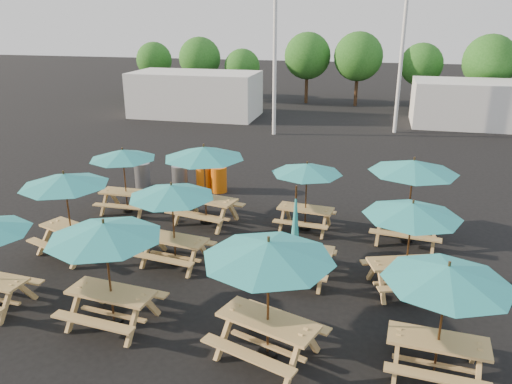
% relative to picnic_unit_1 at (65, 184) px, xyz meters
% --- Properties ---
extents(ground, '(120.00, 120.00, 0.00)m').
position_rel_picnic_unit_1_xyz_m(ground, '(4.45, 1.62, -2.05)').
color(ground, black).
rests_on(ground, ground).
extents(picnic_unit_1, '(2.99, 2.99, 2.34)m').
position_rel_picnic_unit_1_xyz_m(picnic_unit_1, '(0.00, 0.00, 0.00)').
color(picnic_unit_1, tan).
rests_on(picnic_unit_1, ground).
extents(picnic_unit_2, '(2.17, 2.17, 2.17)m').
position_rel_picnic_unit_1_xyz_m(picnic_unit_2, '(-0.01, 3.20, -0.15)').
color(picnic_unit_2, tan).
rests_on(picnic_unit_2, ground).
extents(picnic_unit_3, '(2.58, 2.58, 2.36)m').
position_rel_picnic_unit_1_xyz_m(picnic_unit_3, '(2.73, -2.76, 0.02)').
color(picnic_unit_3, tan).
rests_on(picnic_unit_3, ground).
extents(picnic_unit_4, '(2.51, 2.51, 2.23)m').
position_rel_picnic_unit_1_xyz_m(picnic_unit_4, '(2.98, 0.10, -0.10)').
color(picnic_unit_4, tan).
rests_on(picnic_unit_4, ground).
extents(picnic_unit_5, '(2.96, 2.96, 2.51)m').
position_rel_picnic_unit_1_xyz_m(picnic_unit_5, '(2.87, 2.93, 0.15)').
color(picnic_unit_5, tan).
rests_on(picnic_unit_5, ground).
extents(picnic_unit_6, '(3.14, 3.14, 2.47)m').
position_rel_picnic_unit_1_xyz_m(picnic_unit_6, '(6.17, -3.05, 0.12)').
color(picnic_unit_6, tan).
rests_on(picnic_unit_6, ground).
extents(picnic_unit_7, '(2.01, 1.78, 2.44)m').
position_rel_picnic_unit_1_xyz_m(picnic_unit_7, '(6.15, 0.13, -1.04)').
color(picnic_unit_7, tan).
rests_on(picnic_unit_7, ground).
extents(picnic_unit_8, '(2.34, 2.34, 2.13)m').
position_rel_picnic_unit_1_xyz_m(picnic_unit_8, '(6.00, 3.14, -0.18)').
color(picnic_unit_8, tan).
rests_on(picnic_unit_8, ground).
extents(picnic_unit_9, '(2.42, 2.42, 2.26)m').
position_rel_picnic_unit_1_xyz_m(picnic_unit_9, '(9.26, -2.83, -0.07)').
color(picnic_unit_9, tan).
rests_on(picnic_unit_9, ground).
extents(picnic_unit_10, '(2.86, 2.86, 2.26)m').
position_rel_picnic_unit_1_xyz_m(picnic_unit_10, '(8.83, 0.13, -0.07)').
color(picnic_unit_10, tan).
rests_on(picnic_unit_10, ground).
extents(picnic_unit_11, '(2.76, 2.76, 2.49)m').
position_rel_picnic_unit_1_xyz_m(picnic_unit_11, '(8.99, 2.98, 0.13)').
color(picnic_unit_11, tan).
rests_on(picnic_unit_11, ground).
extents(waste_bin_0, '(0.59, 0.59, 0.95)m').
position_rel_picnic_unit_1_xyz_m(waste_bin_0, '(-0.62, 5.66, -1.57)').
color(waste_bin_0, gray).
rests_on(waste_bin_0, ground).
extents(waste_bin_1, '(0.59, 0.59, 0.95)m').
position_rel_picnic_unit_1_xyz_m(waste_bin_1, '(0.90, 5.67, -1.57)').
color(waste_bin_1, gray).
rests_on(waste_bin_1, ground).
extents(waste_bin_2, '(0.59, 0.59, 0.95)m').
position_rel_picnic_unit_1_xyz_m(waste_bin_2, '(1.77, 5.91, -1.57)').
color(waste_bin_2, orange).
rests_on(waste_bin_2, ground).
extents(waste_bin_3, '(0.59, 0.59, 0.95)m').
position_rel_picnic_unit_1_xyz_m(waste_bin_3, '(2.37, 5.84, -1.57)').
color(waste_bin_3, orange).
rests_on(waste_bin_3, ground).
extents(mast_0, '(0.20, 0.20, 12.00)m').
position_rel_picnic_unit_1_xyz_m(mast_0, '(2.45, 15.62, 3.95)').
color(mast_0, silver).
rests_on(mast_0, ground).
extents(mast_1, '(0.20, 0.20, 12.00)m').
position_rel_picnic_unit_1_xyz_m(mast_1, '(8.95, 17.62, 3.95)').
color(mast_1, silver).
rests_on(mast_1, ground).
extents(event_tent_0, '(8.00, 4.00, 2.80)m').
position_rel_picnic_unit_1_xyz_m(event_tent_0, '(-3.55, 19.62, -0.65)').
color(event_tent_0, silver).
rests_on(event_tent_0, ground).
extents(event_tent_1, '(7.00, 4.00, 2.60)m').
position_rel_picnic_unit_1_xyz_m(event_tent_1, '(13.45, 20.62, -0.75)').
color(event_tent_1, silver).
rests_on(event_tent_1, ground).
extents(tree_0, '(2.80, 2.80, 4.24)m').
position_rel_picnic_unit_1_xyz_m(tree_0, '(-9.62, 26.87, 0.78)').
color(tree_0, '#382314').
rests_on(tree_0, ground).
extents(tree_1, '(3.11, 3.11, 4.72)m').
position_rel_picnic_unit_1_xyz_m(tree_1, '(-5.29, 25.52, 1.11)').
color(tree_1, '#382314').
rests_on(tree_1, ground).
extents(tree_2, '(2.59, 2.59, 3.93)m').
position_rel_picnic_unit_1_xyz_m(tree_2, '(-1.94, 25.27, 0.58)').
color(tree_2, '#382314').
rests_on(tree_2, ground).
extents(tree_3, '(3.36, 3.36, 5.09)m').
position_rel_picnic_unit_1_xyz_m(tree_3, '(2.70, 26.34, 1.36)').
color(tree_3, '#382314').
rests_on(tree_3, ground).
extents(tree_4, '(3.41, 3.41, 5.17)m').
position_rel_picnic_unit_1_xyz_m(tree_4, '(6.35, 25.88, 1.41)').
color(tree_4, '#382314').
rests_on(tree_4, ground).
extents(tree_5, '(2.94, 2.94, 4.45)m').
position_rel_picnic_unit_1_xyz_m(tree_5, '(10.67, 26.29, 0.93)').
color(tree_5, '#382314').
rests_on(tree_5, ground).
extents(tree_6, '(3.38, 3.38, 5.13)m').
position_rel_picnic_unit_1_xyz_m(tree_6, '(14.68, 24.51, 1.38)').
color(tree_6, '#382314').
rests_on(tree_6, ground).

